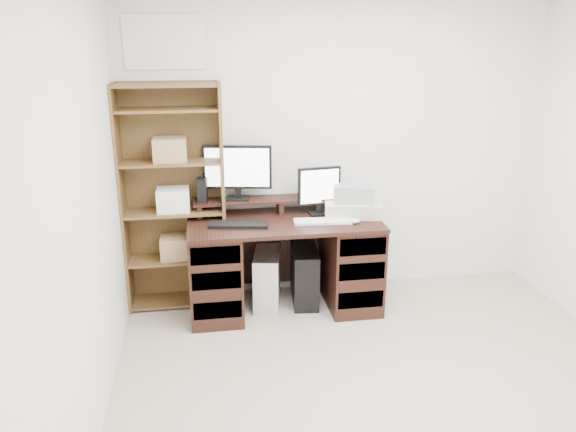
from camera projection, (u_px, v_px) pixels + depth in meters
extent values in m
cube|color=white|center=(337.00, 146.00, 4.66)|extent=(3.50, 0.02, 2.50)
cube|color=white|center=(60.00, 243.00, 2.51)|extent=(0.02, 4.00, 2.50)
cube|color=white|center=(164.00, 42.00, 4.19)|extent=(0.60, 0.01, 0.40)
cube|color=black|center=(284.00, 222.00, 4.39)|extent=(1.50, 0.70, 0.03)
cube|color=black|center=(215.00, 270.00, 4.43)|extent=(0.40, 0.66, 0.72)
cube|color=black|center=(351.00, 262.00, 4.59)|extent=(0.40, 0.66, 0.72)
cube|color=black|center=(278.00, 247.00, 4.81)|extent=(1.48, 0.02, 0.65)
cube|color=black|center=(218.00, 310.00, 4.18)|extent=(0.36, 0.01, 0.14)
cube|color=black|center=(216.00, 281.00, 4.10)|extent=(0.36, 0.01, 0.14)
cube|color=black|center=(215.00, 255.00, 4.04)|extent=(0.36, 0.01, 0.14)
cube|color=black|center=(361.00, 300.00, 4.34)|extent=(0.36, 0.01, 0.14)
cube|color=black|center=(362.00, 271.00, 4.27)|extent=(0.36, 0.01, 0.14)
cube|color=black|center=(363.00, 247.00, 4.20)|extent=(0.36, 0.01, 0.14)
cube|color=black|center=(200.00, 210.00, 4.48)|extent=(0.04, 0.20, 0.10)
cube|color=black|center=(280.00, 206.00, 4.58)|extent=(0.04, 0.20, 0.10)
cube|color=black|center=(357.00, 202.00, 4.67)|extent=(0.04, 0.20, 0.10)
cube|color=black|center=(280.00, 199.00, 4.56)|extent=(1.40, 0.22, 0.02)
cube|color=black|center=(238.00, 198.00, 4.51)|extent=(0.20, 0.17, 0.02)
cube|color=black|center=(238.00, 191.00, 4.52)|extent=(0.05, 0.04, 0.10)
cube|color=black|center=(237.00, 167.00, 4.46)|extent=(0.55, 0.13, 0.35)
cube|color=white|center=(237.00, 168.00, 4.44)|extent=(0.50, 0.09, 0.31)
cube|color=black|center=(319.00, 213.00, 4.53)|extent=(0.18, 0.15, 0.01)
cube|color=black|center=(319.00, 206.00, 4.53)|extent=(0.05, 0.03, 0.09)
cube|color=black|center=(319.00, 186.00, 4.48)|extent=(0.35, 0.08, 0.30)
cube|color=white|center=(320.00, 186.00, 4.46)|extent=(0.31, 0.04, 0.27)
cube|color=black|center=(202.00, 190.00, 4.43)|extent=(0.09, 0.09, 0.19)
cube|color=black|center=(239.00, 224.00, 4.25)|extent=(0.46, 0.22, 0.02)
cube|color=white|center=(323.00, 221.00, 4.33)|extent=(0.45, 0.17, 0.02)
ellipsoid|color=silver|center=(354.00, 221.00, 4.31)|extent=(0.11, 0.08, 0.04)
cube|color=beige|center=(353.00, 208.00, 4.52)|extent=(0.51, 0.42, 0.11)
cube|color=#91969B|center=(353.00, 193.00, 4.48)|extent=(0.36, 0.29, 0.13)
cube|color=silver|center=(267.00, 278.00, 4.61)|extent=(0.28, 0.48, 0.45)
cube|color=black|center=(305.00, 275.00, 4.65)|extent=(0.24, 0.48, 0.47)
cube|color=#19FF33|center=(307.00, 275.00, 4.40)|extent=(0.01, 0.01, 0.01)
cube|color=brown|center=(122.00, 202.00, 4.34)|extent=(0.02, 0.30, 1.80)
cube|color=brown|center=(223.00, 197.00, 4.46)|extent=(0.02, 0.30, 1.80)
cube|color=brown|center=(174.00, 195.00, 4.54)|extent=(0.80, 0.01, 1.80)
cube|color=brown|center=(180.00, 299.00, 4.67)|extent=(0.75, 0.28, 0.02)
cube|color=brown|center=(177.00, 258.00, 4.56)|extent=(0.75, 0.28, 0.02)
cube|color=brown|center=(174.00, 212.00, 4.43)|extent=(0.75, 0.28, 0.02)
cube|color=brown|center=(171.00, 162.00, 4.31)|extent=(0.75, 0.28, 0.02)
cube|color=brown|center=(167.00, 110.00, 4.18)|extent=(0.75, 0.28, 0.02)
cube|color=brown|center=(166.00, 85.00, 4.13)|extent=(0.75, 0.28, 0.02)
cube|color=#A07F54|center=(176.00, 247.00, 4.53)|extent=(0.25, 0.20, 0.18)
cube|color=white|center=(173.00, 200.00, 4.40)|extent=(0.25, 0.20, 0.18)
cube|color=#A07F54|center=(170.00, 149.00, 4.28)|extent=(0.25, 0.20, 0.18)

